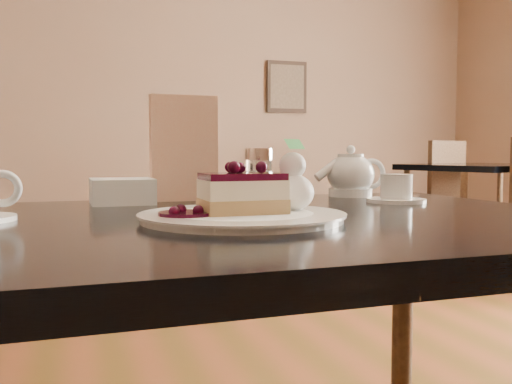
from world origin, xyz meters
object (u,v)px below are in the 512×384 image
object	(u,v)px
main_table	(233,267)
bg_table_far_right	(482,260)
dessert_plate	(242,217)
cheesecake_slice	(242,193)
tea_set	(359,178)

from	to	relation	value
main_table	bg_table_far_right	bearing A→B (deg)	43.35
main_table	bg_table_far_right	distance (m)	3.86
main_table	bg_table_far_right	size ratio (longest dim) A/B	0.65
main_table	bg_table_far_right	xyz separation A→B (m)	(2.72, 2.66, -0.63)
dessert_plate	cheesecake_slice	size ratio (longest dim) A/B	2.46
tea_set	bg_table_far_right	world-z (taller)	tea_set
dessert_plate	main_table	bearing A→B (deg)	90.99
cheesecake_slice	bg_table_far_right	distance (m)	3.91
dessert_plate	bg_table_far_right	size ratio (longest dim) A/B	0.16
tea_set	bg_table_far_right	bearing A→B (deg)	45.34
tea_set	main_table	bearing A→B (deg)	-142.29
cheesecake_slice	tea_set	distance (m)	0.53
dessert_plate	tea_set	size ratio (longest dim) A/B	1.05
main_table	dessert_plate	size ratio (longest dim) A/B	4.06
main_table	cheesecake_slice	bearing A→B (deg)	-90.00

